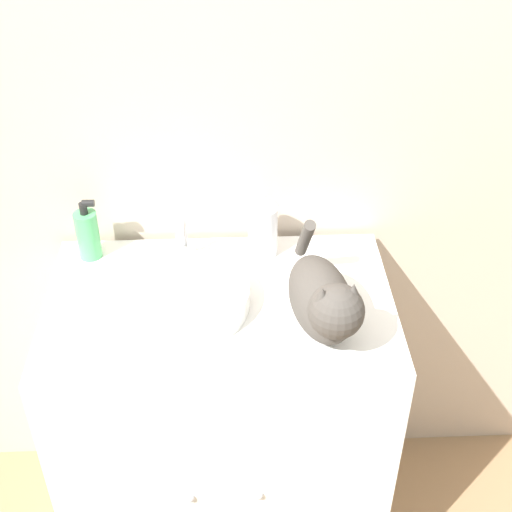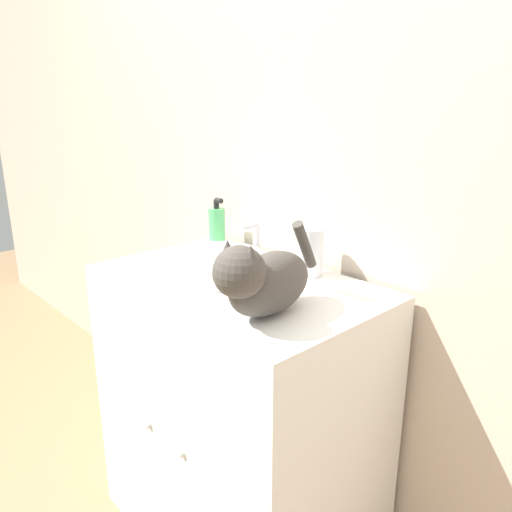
# 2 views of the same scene
# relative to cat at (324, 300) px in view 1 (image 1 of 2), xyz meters

# --- Properties ---
(wall_back) EXTENTS (6.00, 0.05, 2.50)m
(wall_back) POSITION_rel_cat_xyz_m (-0.23, 0.42, 0.27)
(wall_back) COLOR #C6B29E
(wall_back) RESTS_ON ground_plane
(vanity_cabinet) EXTENTS (0.83, 0.54, 0.89)m
(vanity_cabinet) POSITION_rel_cat_xyz_m (-0.23, 0.11, -0.54)
(vanity_cabinet) COLOR white
(vanity_cabinet) RESTS_ON ground_plane
(sink_basin) EXTENTS (0.33, 0.33, 0.05)m
(sink_basin) POSITION_rel_cat_xyz_m (-0.32, 0.10, -0.06)
(sink_basin) COLOR white
(sink_basin) RESTS_ON vanity_cabinet
(faucet) EXTENTS (0.16, 0.08, 0.13)m
(faucet) POSITION_rel_cat_xyz_m (-0.32, 0.27, -0.04)
(faucet) COLOR silver
(faucet) RESTS_ON vanity_cabinet
(cat) EXTENTS (0.17, 0.37, 0.21)m
(cat) POSITION_rel_cat_xyz_m (0.00, 0.00, 0.00)
(cat) COLOR #47423D
(cat) RESTS_ON vanity_cabinet
(soap_bottle) EXTENTS (0.06, 0.06, 0.17)m
(soap_bottle) POSITION_rel_cat_xyz_m (-0.56, 0.31, -0.02)
(soap_bottle) COLOR #4CB266
(soap_bottle) RESTS_ON vanity_cabinet
(spray_bottle) EXTENTS (0.08, 0.08, 0.18)m
(spray_bottle) POSITION_rel_cat_xyz_m (-0.12, 0.30, -0.01)
(spray_bottle) COLOR silver
(spray_bottle) RESTS_ON vanity_cabinet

